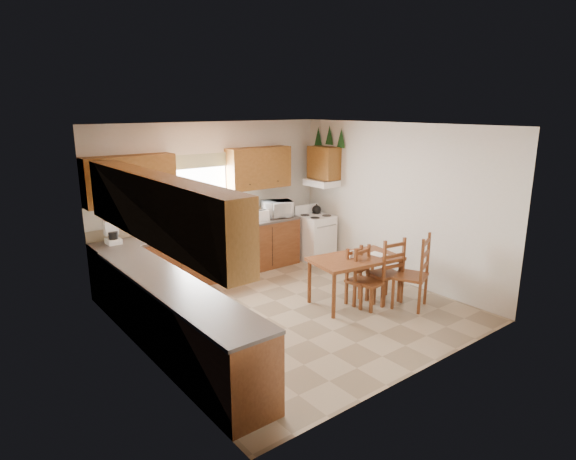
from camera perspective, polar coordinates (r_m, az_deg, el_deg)
floor at (r=7.30m, az=0.53°, el=-9.43°), size 4.50×4.50×0.00m
ceiling at (r=6.67m, az=0.59°, el=12.27°), size 4.50×4.50×0.00m
wall_left at (r=5.78m, az=-17.18°, el=-2.34°), size 4.50×4.50×0.00m
wall_right at (r=8.42m, az=12.64°, el=3.12°), size 4.50×4.50×0.00m
wall_back at (r=8.69m, az=-8.75°, el=3.66°), size 4.50×4.50×0.00m
wall_front at (r=5.36m, az=15.77°, el=-3.56°), size 4.50×4.50×0.00m
lower_cab_back at (r=8.48m, az=-9.72°, el=-2.99°), size 3.75×0.60×0.88m
lower_cab_left at (r=6.07m, az=-13.33°, el=-10.44°), size 0.60×3.60×0.88m
counter_back at (r=8.36m, az=-9.85°, el=0.02°), size 3.75×0.63×0.04m
counter_left at (r=5.90m, az=-13.59°, el=-6.38°), size 0.63×3.60×0.04m
backsplash at (r=8.58m, az=-10.81°, el=1.11°), size 3.75×0.01×0.18m
upper_cab_back_left at (r=7.83m, az=-18.23°, el=5.66°), size 1.41×0.33×0.75m
upper_cab_back_right at (r=8.93m, az=-3.49°, el=7.36°), size 1.25×0.33×0.75m
upper_cab_left at (r=5.58m, az=-15.43°, el=2.56°), size 0.33×3.60×0.75m
upper_cab_stove at (r=9.34m, az=4.27°, el=7.94°), size 0.33×0.62×0.62m
range_hood at (r=9.35m, az=4.00°, el=5.61°), size 0.44×0.62×0.12m
window_frame at (r=8.49m, az=-10.46°, el=4.70°), size 1.13×0.02×1.18m
window_pane at (r=8.49m, az=-10.45°, el=4.70°), size 1.05×0.01×1.10m
window_valance at (r=8.40m, az=-10.52°, el=8.04°), size 1.19×0.01×0.24m
sink_basin at (r=8.38m, az=-9.41°, el=0.36°), size 0.75×0.45×0.04m
pine_decal_a at (r=9.15m, az=6.31°, el=10.78°), size 0.22×0.22×0.36m
pine_decal_b at (r=9.38m, az=4.93°, el=11.15°), size 0.22×0.22×0.36m
pine_decal_c at (r=9.62m, az=3.61°, el=11.02°), size 0.22×0.22×0.36m
stove at (r=9.47m, az=3.28°, el=-0.97°), size 0.60×0.62×0.88m
coffeemaker at (r=7.77m, az=-20.08°, el=-0.31°), size 0.23×0.27×0.35m
paper_towel at (r=8.60m, az=-6.23°, el=1.61°), size 0.13×0.13×0.27m
toaster at (r=8.84m, az=-3.04°, el=1.76°), size 0.26×0.20×0.19m
microwave at (r=9.10m, az=-1.31°, el=2.53°), size 0.60×0.52×0.31m
dining_table at (r=7.51m, az=7.90°, el=-5.87°), size 1.45×0.96×0.73m
chair_near_left at (r=7.44m, az=14.35°, el=-4.76°), size 0.62×0.61×1.13m
chair_near_right at (r=7.57m, az=11.47°, el=-4.61°), size 0.49×0.48×1.04m
chair_far_left at (r=7.34m, az=9.68°, el=-5.66°), size 0.43×0.41×0.91m
chair_far_right at (r=7.41m, az=8.63°, el=-5.55°), size 0.39×0.37×0.88m
table_paper at (r=7.60m, az=10.56°, el=-2.84°), size 0.21×0.27×0.00m
table_card at (r=7.34m, az=7.57°, el=-2.87°), size 0.09×0.03×0.11m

